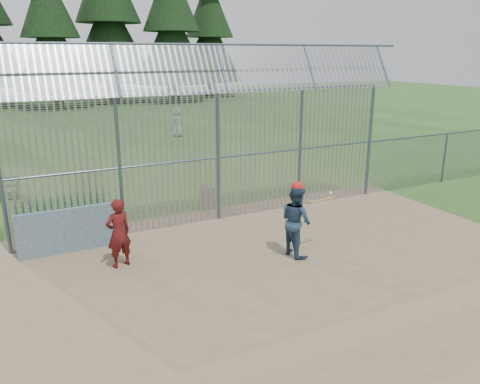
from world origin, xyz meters
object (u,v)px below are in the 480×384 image
trash_can (207,197)px  dugout_wall (68,231)px  batter (296,221)px  onlooker (118,233)px

trash_can → dugout_wall: bearing=-158.7°
dugout_wall → batter: bearing=-28.0°
dugout_wall → batter: size_ratio=1.35×
batter → dugout_wall: bearing=57.6°
dugout_wall → onlooker: onlooker is taller
batter → trash_can: (-0.56, 4.62, -0.56)m
onlooker → dugout_wall: bearing=-70.2°
dugout_wall → onlooker: bearing=-55.2°
batter → trash_can: bearing=2.5°
dugout_wall → onlooker: 1.80m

